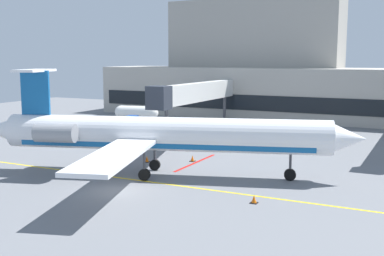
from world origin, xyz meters
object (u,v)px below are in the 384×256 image
Objects in this scene: regional_jet at (158,134)px; baggage_tug at (128,125)px; fuel_tank at (136,112)px; pushback_tractor at (296,130)px.

baggage_tug is (-14.29, 16.88, -2.33)m from regional_jet.
fuel_tank is at bearing 118.16° from baggage_tug.
regional_jet is 4.51× the size of fuel_tank.
baggage_tug is 0.47× the size of fuel_tank.
fuel_tank is at bearing 169.55° from pushback_tractor.
pushback_tractor is (5.05, 22.69, -2.38)m from regional_jet.
regional_jet reaches higher than baggage_tug.
fuel_tank is (-19.86, 27.29, -2.05)m from regional_jet.
baggage_tug is at bearing -61.84° from fuel_tank.
baggage_tug is at bearing 130.25° from regional_jet.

